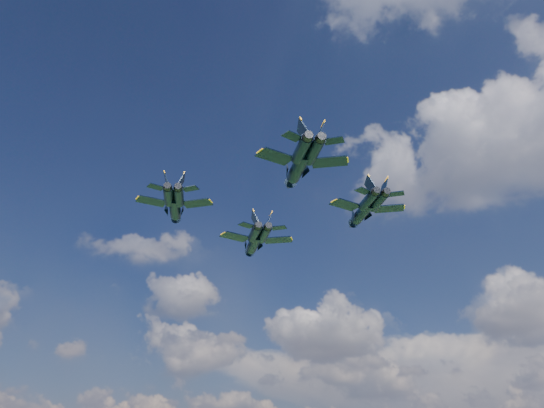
{
  "coord_description": "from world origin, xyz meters",
  "views": [
    {
      "loc": [
        50.51,
        -65.57,
        16.72
      ],
      "look_at": [
        -1.79,
        7.69,
        57.89
      ],
      "focal_mm": 40.0,
      "sensor_mm": 36.0,
      "label": 1
    }
  ],
  "objects_px": {
    "jet_left": "(175,208)",
    "jet_lead": "(254,243)",
    "jet_right": "(362,213)",
    "jet_slot": "(298,168)"
  },
  "relations": [
    {
      "from": "jet_left",
      "to": "jet_lead",
      "type": "bearing_deg",
      "value": 51.5
    },
    {
      "from": "jet_lead",
      "to": "jet_left",
      "type": "distance_m",
      "value": 23.24
    },
    {
      "from": "jet_right",
      "to": "jet_slot",
      "type": "xyz_separation_m",
      "value": [
        2.24,
        -23.61,
        -2.16
      ]
    },
    {
      "from": "jet_lead",
      "to": "jet_left",
      "type": "relative_size",
      "value": 1.13
    },
    {
      "from": "jet_lead",
      "to": "jet_right",
      "type": "xyz_separation_m",
      "value": [
        24.13,
        -1.01,
        -0.0
      ]
    },
    {
      "from": "jet_left",
      "to": "jet_slot",
      "type": "distance_m",
      "value": 25.14
    },
    {
      "from": "jet_lead",
      "to": "jet_right",
      "type": "distance_m",
      "value": 24.15
    },
    {
      "from": "jet_lead",
      "to": "jet_slot",
      "type": "xyz_separation_m",
      "value": [
        26.37,
        -24.62,
        -2.16
      ]
    },
    {
      "from": "jet_slot",
      "to": "jet_right",
      "type": "bearing_deg",
      "value": 48.38
    },
    {
      "from": "jet_left",
      "to": "jet_right",
      "type": "relative_size",
      "value": 0.94
    }
  ]
}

